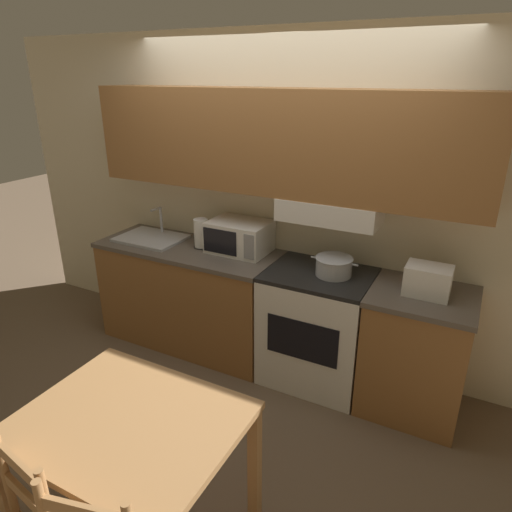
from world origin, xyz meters
name	(u,v)px	position (x,y,z in m)	size (l,w,h in m)	color
ground_plane	(280,343)	(0.00, 0.00, 0.00)	(16.00, 16.00, 0.00)	brown
wall_back	(281,175)	(0.01, -0.07, 1.52)	(5.38, 0.38, 2.55)	beige
lower_counter_main	(190,295)	(-0.72, -0.30, 0.45)	(1.56, 0.62, 0.90)	#936033
lower_counter_right_stub	(415,352)	(1.16, -0.30, 0.45)	(0.68, 0.62, 0.90)	#936033
stove_range	(317,327)	(0.44, -0.30, 0.45)	(0.76, 0.61, 0.90)	white
cooking_pot	(334,266)	(0.54, -0.29, 0.97)	(0.35, 0.27, 0.13)	#B7BABF
microwave	(239,237)	(-0.29, -0.19, 1.02)	(0.48, 0.35, 0.25)	white
toaster	(428,280)	(1.17, -0.30, 1.00)	(0.30, 0.20, 0.20)	white
sink_basin	(151,238)	(-1.11, -0.30, 0.91)	(0.56, 0.41, 0.26)	#B7BABF
paper_towel_roll	(201,233)	(-0.61, -0.25, 1.02)	(0.13, 0.13, 0.24)	black
dining_table	(130,438)	(0.13, -1.98, 0.66)	(1.00, 0.80, 0.77)	#B27F4C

